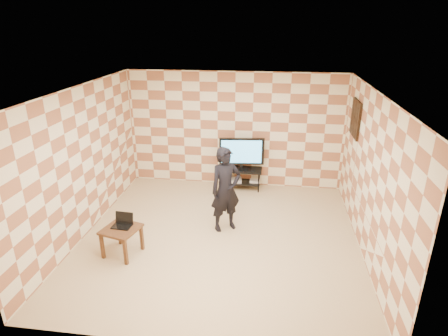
{
  "coord_description": "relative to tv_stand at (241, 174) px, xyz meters",
  "views": [
    {
      "loc": [
        0.88,
        -5.88,
        3.75
      ],
      "look_at": [
        0.0,
        0.6,
        1.15
      ],
      "focal_mm": 30.0,
      "sensor_mm": 36.0,
      "label": 1
    }
  ],
  "objects": [
    {
      "name": "floor",
      "position": [
        -0.19,
        -2.23,
        -0.36
      ],
      "size": [
        5.0,
        5.0,
        0.0
      ],
      "primitive_type": "plane",
      "color": "tan",
      "rests_on": "ground"
    },
    {
      "name": "ceiling",
      "position": [
        -0.19,
        -2.23,
        2.34
      ],
      "size": [
        5.0,
        5.0,
        0.02
      ],
      "primitive_type": "cube",
      "color": "white",
      "rests_on": "wall_back"
    },
    {
      "name": "side_table",
      "position": [
        -1.76,
        -2.95,
        0.05
      ],
      "size": [
        0.68,
        0.68,
        0.5
      ],
      "color": "#361C14",
      "rests_on": "floor"
    },
    {
      "name": "wall_art",
      "position": [
        2.28,
        -0.68,
        1.59
      ],
      "size": [
        0.04,
        0.72,
        0.72
      ],
      "color": "black",
      "rests_on": "wall_right"
    },
    {
      "name": "wall_back",
      "position": [
        -0.19,
        0.27,
        0.99
      ],
      "size": [
        5.0,
        0.02,
        2.7
      ],
      "primitive_type": "cube",
      "color": "beige",
      "rests_on": "ground"
    },
    {
      "name": "dvd_player",
      "position": [
        -0.19,
        -0.01,
        -0.16
      ],
      "size": [
        0.43,
        0.33,
        0.07
      ],
      "primitive_type": "cube",
      "rotation": [
        0.0,
        0.0,
        0.13
      ],
      "color": "silver",
      "rests_on": "tv_stand"
    },
    {
      "name": "person",
      "position": [
        -0.13,
        -1.87,
        0.45
      ],
      "size": [
        0.71,
        0.65,
        1.63
      ],
      "primitive_type": "imported",
      "rotation": [
        0.0,
        0.0,
        0.56
      ],
      "color": "black",
      "rests_on": "floor"
    },
    {
      "name": "tv_stand",
      "position": [
        0.0,
        0.0,
        0.0
      ],
      "size": [
        0.95,
        0.43,
        0.5
      ],
      "color": "black",
      "rests_on": "floor"
    },
    {
      "name": "laptop",
      "position": [
        -1.75,
        -2.85,
        0.18
      ],
      "size": [
        0.34,
        0.28,
        0.21
      ],
      "color": "black",
      "rests_on": "side_table"
    },
    {
      "name": "game_console",
      "position": [
        0.32,
        0.01,
        -0.17
      ],
      "size": [
        0.23,
        0.17,
        0.05
      ],
      "primitive_type": "cube",
      "rotation": [
        0.0,
        0.0,
        -0.0
      ],
      "color": "silver",
      "rests_on": "tv_stand"
    },
    {
      "name": "wall_right",
      "position": [
        2.31,
        -2.23,
        0.99
      ],
      "size": [
        0.02,
        5.0,
        2.7
      ],
      "primitive_type": "cube",
      "color": "beige",
      "rests_on": "ground"
    },
    {
      "name": "wall_front",
      "position": [
        -0.19,
        -4.73,
        0.99
      ],
      "size": [
        5.0,
        0.02,
        2.7
      ],
      "primitive_type": "cube",
      "color": "beige",
      "rests_on": "ground"
    },
    {
      "name": "wall_left",
      "position": [
        -2.69,
        -2.23,
        0.99
      ],
      "size": [
        0.02,
        5.0,
        2.7
      ],
      "primitive_type": "cube",
      "color": "beige",
      "rests_on": "ground"
    },
    {
      "name": "tv",
      "position": [
        -0.0,
        -0.0,
        0.55
      ],
      "size": [
        1.03,
        0.23,
        0.75
      ],
      "color": "black",
      "rests_on": "tv_stand"
    }
  ]
}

